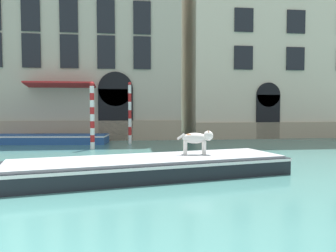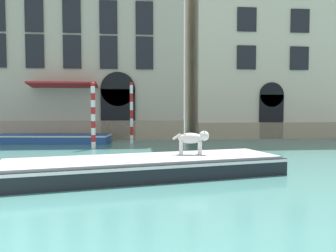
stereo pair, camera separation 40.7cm
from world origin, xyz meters
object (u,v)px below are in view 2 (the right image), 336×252
Objects in this scene: boat_foreground at (146,166)px; dog_on_deck at (193,139)px; mooring_pole_0 at (93,115)px; boat_moored_near_palazzo at (53,138)px; mooring_pole_1 at (132,113)px.

boat_foreground is 7.42× the size of dog_on_deck.
dog_on_deck is 0.35× the size of mooring_pole_0.
boat_moored_near_palazzo is (-6.68, 9.55, -0.80)m from dog_on_deck.
dog_on_deck is at bearing 5.95° from boat_foreground.
dog_on_deck reaches higher than boat_moored_near_palazzo.
boat_foreground is 2.42× the size of mooring_pole_1.
boat_foreground is 7.56m from mooring_pole_0.
boat_foreground reaches higher than boat_moored_near_palazzo.
boat_foreground is at bearing -70.93° from mooring_pole_0.
mooring_pole_0 reaches higher than boat_foreground.
mooring_pole_0 is (-3.95, 6.52, 0.63)m from dog_on_deck.
dog_on_deck is 0.33× the size of mooring_pole_1.
mooring_pole_0 is at bearing 96.84° from boat_foreground.
mooring_pole_0 is at bearing -128.01° from mooring_pole_1.
boat_moored_near_palazzo is (-5.16, 10.05, -0.03)m from boat_foreground.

